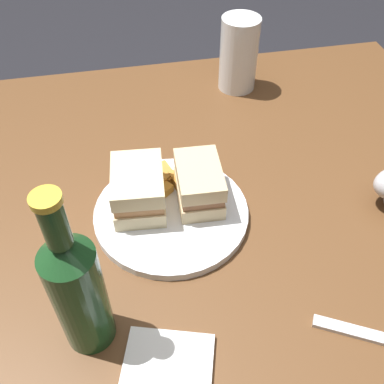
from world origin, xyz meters
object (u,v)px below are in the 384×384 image
sandwich_half_left (199,184)px  pint_glass (238,59)px  fork (384,339)px  napkin (168,366)px  sandwich_half_right (138,189)px  plate (171,213)px  cider_bottle (77,289)px

sandwich_half_left → pint_glass: (0.15, 0.33, 0.02)m
fork → napkin: bearing=24.1°
sandwich_half_right → fork: (0.28, -0.29, -0.05)m
plate → napkin: bearing=-100.5°
cider_bottle → sandwich_half_right: bearing=66.2°
cider_bottle → fork: cider_bottle is taller
sandwich_half_left → fork: sandwich_half_left is taller
plate → sandwich_half_right: bearing=154.4°
sandwich_half_right → fork: sandwich_half_right is taller
plate → fork: (0.23, -0.26, -0.00)m
plate → pint_glass: 0.41m
fork → sandwich_half_right: bearing=-17.3°
plate → napkin: 0.25m
napkin → fork: bearing=-4.2°
cider_bottle → plate: bearing=52.7°
cider_bottle → napkin: bearing=-36.1°
sandwich_half_left → napkin: (-0.09, -0.26, -0.04)m
plate → sandwich_half_right: size_ratio=2.16×
sandwich_half_right → plate: bearing=-25.6°
plate → fork: size_ratio=1.38×
sandwich_half_left → pint_glass: pint_glass is taller
plate → cider_bottle: cider_bottle is taller
cider_bottle → napkin: cider_bottle is taller
pint_glass → fork: size_ratio=0.86×
pint_glass → sandwich_half_right: bearing=-127.7°
sandwich_half_right → pint_glass: bearing=52.3°
cider_bottle → napkin: 0.15m
plate → sandwich_half_right: sandwich_half_right is taller
pint_glass → cider_bottle: (-0.34, -0.52, 0.04)m
sandwich_half_left → pint_glass: 0.37m
pint_glass → napkin: (-0.25, -0.59, -0.06)m
sandwich_half_left → sandwich_half_right: size_ratio=0.95×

